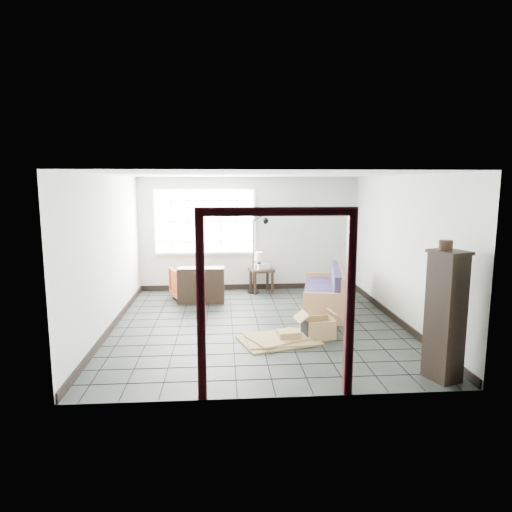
{
  "coord_description": "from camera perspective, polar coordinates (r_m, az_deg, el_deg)",
  "views": [
    {
      "loc": [
        -0.6,
        -7.68,
        2.46
      ],
      "look_at": [
        -0.01,
        0.3,
        1.18
      ],
      "focal_mm": 32.0,
      "sensor_mm": 36.0,
      "label": 1
    }
  ],
  "objects": [
    {
      "name": "armchair",
      "position": [
        9.84,
        -8.26,
        -3.18
      ],
      "size": [
        0.93,
        0.91,
        0.76
      ],
      "primitive_type": "imported",
      "rotation": [
        0.0,
        0.0,
        3.5
      ],
      "color": "maroon",
      "rests_on": "ground"
    },
    {
      "name": "projector",
      "position": [
        10.3,
        0.79,
        -1.27
      ],
      "size": [
        0.37,
        0.33,
        0.11
      ],
      "rotation": [
        0.0,
        0.0,
        0.38
      ],
      "color": "silver",
      "rests_on": "side_table"
    },
    {
      "name": "console_shelf",
      "position": [
        9.52,
        -6.87,
        -3.63
      ],
      "size": [
        0.96,
        0.4,
        0.74
      ],
      "rotation": [
        0.0,
        0.0,
        -0.03
      ],
      "color": "black",
      "rests_on": "ground"
    },
    {
      "name": "room_shell",
      "position": [
        7.77,
        0.21,
        3.35
      ],
      "size": [
        5.02,
        5.52,
        2.61
      ],
      "color": "beige",
      "rests_on": "ground"
    },
    {
      "name": "window_panel",
      "position": [
        10.42,
        -6.44,
        4.32
      ],
      "size": [
        2.32,
        0.08,
        1.52
      ],
      "color": "silver",
      "rests_on": "ground"
    },
    {
      "name": "doorway_trim",
      "position": [
        5.13,
        2.57,
        -3.03
      ],
      "size": [
        1.8,
        0.08,
        2.2
      ],
      "color": "#370C13",
      "rests_on": "ground"
    },
    {
      "name": "floor_lamp",
      "position": [
        10.23,
        0.37,
        0.61
      ],
      "size": [
        0.55,
        0.36,
        1.78
      ],
      "rotation": [
        0.0,
        0.0,
        0.41
      ],
      "color": "black",
      "rests_on": "ground"
    },
    {
      "name": "tall_shelf",
      "position": [
        6.17,
        22.58,
        -6.82
      ],
      "size": [
        0.47,
        0.54,
        1.65
      ],
      "rotation": [
        0.0,
        0.0,
        0.33
      ],
      "color": "black",
      "rests_on": "ground"
    },
    {
      "name": "pot",
      "position": [
        6.0,
        22.63,
        1.25
      ],
      "size": [
        0.21,
        0.21,
        0.12
      ],
      "rotation": [
        0.0,
        0.0,
        0.36
      ],
      "color": "black",
      "rests_on": "tall_shelf"
    },
    {
      "name": "table_lamp",
      "position": [
        10.25,
        0.41,
        -0.14
      ],
      "size": [
        0.3,
        0.3,
        0.37
      ],
      "rotation": [
        0.0,
        0.0,
        0.29
      ],
      "color": "black",
      "rests_on": "side_table"
    },
    {
      "name": "open_box",
      "position": [
        7.48,
        7.8,
        -8.91
      ],
      "size": [
        0.8,
        0.47,
        0.43
      ],
      "rotation": [
        0.0,
        0.0,
        0.14
      ],
      "color": "#A2884E",
      "rests_on": "ground"
    },
    {
      "name": "futon_sofa",
      "position": [
        8.98,
        8.75,
        -4.88
      ],
      "size": [
        1.09,
        2.01,
        0.84
      ],
      "rotation": [
        0.0,
        0.0,
        -0.21
      ],
      "color": "#A4734A",
      "rests_on": "ground"
    },
    {
      "name": "ground",
      "position": [
        8.09,
        0.22,
        -8.59
      ],
      "size": [
        5.5,
        5.5,
        0.0
      ],
      "primitive_type": "plane",
      "color": "black",
      "rests_on": "ground"
    },
    {
      "name": "cardboard_pile",
      "position": [
        7.29,
        3.02,
        -10.25
      ],
      "size": [
        1.36,
        1.13,
        0.17
      ],
      "rotation": [
        0.0,
        0.0,
        0.24
      ],
      "color": "#A2884E",
      "rests_on": "ground"
    },
    {
      "name": "side_table",
      "position": [
        10.31,
        0.69,
        -2.11
      ],
      "size": [
        0.58,
        0.58,
        0.55
      ],
      "rotation": [
        0.0,
        0.0,
        0.18
      ],
      "color": "black",
      "rests_on": "ground"
    }
  ]
}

